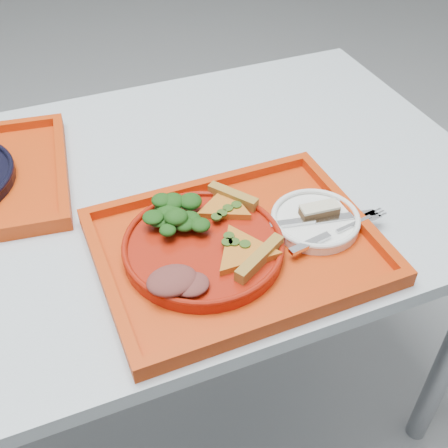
{
  "coord_description": "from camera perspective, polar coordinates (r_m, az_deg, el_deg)",
  "views": [
    {
      "loc": [
        -0.03,
        -0.81,
        1.41
      ],
      "look_at": [
        0.23,
        -0.17,
        0.78
      ],
      "focal_mm": 45.0,
      "sensor_mm": 36.0,
      "label": 1
    }
  ],
  "objects": [
    {
      "name": "table",
      "position": [
        1.09,
        -14.77,
        -1.67
      ],
      "size": [
        1.6,
        0.8,
        0.75
      ],
      "color": "#A8B1BC",
      "rests_on": "ground"
    },
    {
      "name": "tray_main",
      "position": [
        0.93,
        1.31,
        -2.63
      ],
      "size": [
        0.45,
        0.36,
        0.01
      ],
      "primitive_type": "cube",
      "rotation": [
        0.0,
        0.0,
        0.01
      ],
      "color": "#BB3309",
      "rests_on": "table"
    },
    {
      "name": "dinner_plate",
      "position": [
        0.91,
        -2.12,
        -2.46
      ],
      "size": [
        0.26,
        0.26,
        0.02
      ],
      "primitive_type": "cylinder",
      "color": "maroon",
      "rests_on": "tray_main"
    },
    {
      "name": "fork",
      "position": [
        0.94,
        11.31,
        -0.78
      ],
      "size": [
        0.19,
        0.05,
        0.01
      ],
      "primitive_type": "cube",
      "rotation": [
        0.0,
        0.0,
        0.16
      ],
      "color": "silver",
      "rests_on": "side_plate"
    },
    {
      "name": "ground",
      "position": [
        1.63,
        -10.46,
        -19.16
      ],
      "size": [
        10.0,
        10.0,
        0.0
      ],
      "primitive_type": "plane",
      "color": "gray",
      "rests_on": "ground"
    },
    {
      "name": "pizza_slice_b",
      "position": [
        0.96,
        0.07,
        1.97
      ],
      "size": [
        0.14,
        0.14,
        0.02
      ],
      "primitive_type": null,
      "rotation": [
        0.0,
        0.0,
        3.76
      ],
      "color": "gold",
      "rests_on": "dinner_plate"
    },
    {
      "name": "meat_portion",
      "position": [
        0.83,
        -5.3,
        -5.73
      ],
      "size": [
        0.08,
        0.06,
        0.02
      ],
      "primitive_type": "ellipsoid",
      "color": "brown",
      "rests_on": "dinner_plate"
    },
    {
      "name": "side_plate",
      "position": [
        0.97,
        9.23,
        0.22
      ],
      "size": [
        0.15,
        0.15,
        0.01
      ],
      "primitive_type": "cylinder",
      "color": "white",
      "rests_on": "tray_main"
    },
    {
      "name": "knife",
      "position": [
        0.96,
        10.02,
        0.53
      ],
      "size": [
        0.18,
        0.05,
        0.01
      ],
      "primitive_type": "cube",
      "rotation": [
        0.0,
        0.0,
        -0.19
      ],
      "color": "silver",
      "rests_on": "side_plate"
    },
    {
      "name": "salad_heap",
      "position": [
        0.92,
        -4.95,
        1.1
      ],
      "size": [
        0.1,
        0.09,
        0.05
      ],
      "primitive_type": "ellipsoid",
      "color": "black",
      "rests_on": "dinner_plate"
    },
    {
      "name": "pizza_slice_a",
      "position": [
        0.88,
        2.01,
        -2.61
      ],
      "size": [
        0.15,
        0.16,
        0.02
      ],
      "primitive_type": null,
      "rotation": [
        0.0,
        0.0,
        2.1
      ],
      "color": "gold",
      "rests_on": "dinner_plate"
    },
    {
      "name": "dessert_bar",
      "position": [
        0.97,
        9.67,
        1.41
      ],
      "size": [
        0.07,
        0.03,
        0.02
      ],
      "rotation": [
        0.0,
        0.0,
        -0.09
      ],
      "color": "#492918",
      "rests_on": "side_plate"
    }
  ]
}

